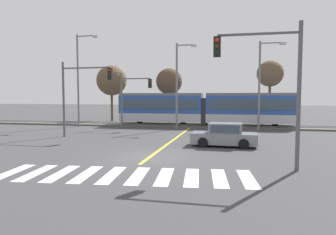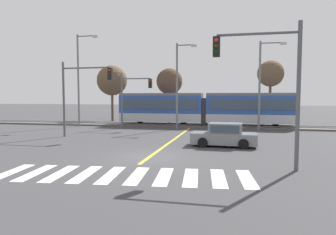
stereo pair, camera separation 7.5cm
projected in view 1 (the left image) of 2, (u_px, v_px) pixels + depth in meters
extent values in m
plane|color=#3D3D3F|center=(150.00, 157.00, 16.01)|extent=(200.00, 200.00, 0.00)
cube|color=#56514C|center=(192.00, 126.00, 32.45)|extent=(120.00, 4.00, 0.18)
cube|color=#939399|center=(191.00, 125.00, 31.74)|extent=(120.00, 0.08, 0.10)
cube|color=#939399|center=(193.00, 124.00, 33.14)|extent=(120.00, 0.08, 0.10)
cube|color=#B7BAC1|center=(161.00, 117.00, 33.11)|extent=(9.00, 2.60, 0.90)
cube|color=#284C9E|center=(161.00, 104.00, 33.01)|extent=(9.00, 2.60, 1.90)
cube|color=#384756|center=(158.00, 104.00, 31.72)|extent=(8.28, 0.04, 1.04)
cube|color=slate|center=(161.00, 94.00, 32.93)|extent=(9.00, 2.39, 0.28)
cylinder|color=black|center=(183.00, 121.00, 32.62)|extent=(0.70, 0.20, 0.70)
cylinder|color=black|center=(140.00, 121.00, 33.66)|extent=(0.70, 0.20, 0.70)
cube|color=#B7BAC1|center=(250.00, 118.00, 31.11)|extent=(9.00, 2.60, 0.90)
cube|color=#284C9E|center=(250.00, 105.00, 31.01)|extent=(9.00, 2.60, 1.90)
cube|color=#384756|center=(251.00, 105.00, 29.72)|extent=(8.28, 0.04, 1.04)
cube|color=slate|center=(250.00, 94.00, 30.93)|extent=(9.00, 2.39, 0.28)
cylinder|color=black|center=(275.00, 123.00, 30.62)|extent=(0.70, 0.20, 0.70)
cylinder|color=black|center=(226.00, 122.00, 31.66)|extent=(0.70, 0.20, 0.70)
cube|color=#2D2D2D|center=(204.00, 111.00, 32.06)|extent=(0.50, 2.34, 2.80)
cube|color=silver|center=(12.00, 172.00, 12.83)|extent=(0.86, 2.84, 0.01)
cube|color=silver|center=(36.00, 173.00, 12.72)|extent=(0.86, 2.84, 0.01)
cube|color=silver|center=(61.00, 173.00, 12.60)|extent=(0.86, 2.84, 0.01)
cube|color=silver|center=(86.00, 174.00, 12.49)|extent=(0.86, 2.84, 0.01)
cube|color=silver|center=(112.00, 175.00, 12.37)|extent=(0.86, 2.84, 0.01)
cube|color=silver|center=(138.00, 176.00, 12.26)|extent=(0.86, 2.84, 0.01)
cube|color=silver|center=(165.00, 176.00, 12.14)|extent=(0.86, 2.84, 0.01)
cube|color=silver|center=(192.00, 177.00, 12.02)|extent=(0.86, 2.84, 0.01)
cube|color=silver|center=(219.00, 178.00, 11.91)|extent=(0.86, 2.84, 0.01)
cube|color=silver|center=(248.00, 179.00, 11.79)|extent=(0.86, 2.84, 0.01)
cube|color=gold|center=(173.00, 140.00, 22.39)|extent=(0.20, 16.66, 0.01)
cube|color=gray|center=(224.00, 138.00, 19.54)|extent=(4.25, 1.84, 0.72)
cube|color=gray|center=(226.00, 128.00, 19.47)|extent=(2.15, 1.59, 0.64)
cube|color=#384756|center=(210.00, 128.00, 19.71)|extent=(0.15, 1.43, 0.52)
cube|color=#384756|center=(225.00, 129.00, 18.71)|extent=(1.79, 0.10, 0.48)
cylinder|color=black|center=(203.00, 142.00, 19.04)|extent=(0.65, 0.24, 0.64)
cylinder|color=black|center=(206.00, 139.00, 20.68)|extent=(0.65, 0.24, 0.64)
cylinder|color=black|center=(244.00, 144.00, 18.43)|extent=(0.65, 0.24, 0.64)
cylinder|color=black|center=(244.00, 140.00, 20.07)|extent=(0.65, 0.24, 0.64)
cylinder|color=#515459|center=(64.00, 100.00, 23.94)|extent=(0.18, 0.18, 5.98)
cylinder|color=#515459|center=(86.00, 68.00, 23.35)|extent=(4.00, 0.12, 0.12)
cube|color=black|center=(110.00, 74.00, 22.96)|extent=(0.32, 0.28, 0.90)
sphere|color=red|center=(109.00, 70.00, 22.80)|extent=(0.18, 0.18, 0.18)
sphere|color=#3A2706|center=(109.00, 74.00, 22.81)|extent=(0.18, 0.18, 0.18)
sphere|color=black|center=(109.00, 77.00, 22.83)|extent=(0.18, 0.18, 0.18)
cylinder|color=#515459|center=(299.00, 97.00, 12.85)|extent=(0.18, 0.18, 6.44)
cylinder|color=#515459|center=(258.00, 34.00, 13.03)|extent=(3.50, 0.12, 0.12)
cube|color=black|center=(217.00, 47.00, 13.43)|extent=(0.32, 0.28, 0.90)
sphere|color=red|center=(217.00, 40.00, 13.27)|extent=(0.18, 0.18, 0.18)
sphere|color=#3A2706|center=(217.00, 46.00, 13.29)|extent=(0.18, 0.18, 0.18)
sphere|color=black|center=(217.00, 52.00, 13.30)|extent=(0.18, 0.18, 0.18)
cylinder|color=#515459|center=(122.00, 101.00, 30.27)|extent=(0.18, 0.18, 5.61)
cylinder|color=#515459|center=(136.00, 79.00, 29.80)|extent=(3.00, 0.12, 0.12)
cube|color=black|center=(150.00, 83.00, 29.52)|extent=(0.32, 0.28, 0.90)
sphere|color=red|center=(150.00, 81.00, 29.35)|extent=(0.18, 0.18, 0.18)
sphere|color=#3A2706|center=(150.00, 83.00, 29.37)|extent=(0.18, 0.18, 0.18)
sphere|color=black|center=(150.00, 86.00, 29.39)|extent=(0.18, 0.18, 0.18)
cylinder|color=slate|center=(78.00, 81.00, 31.91)|extent=(0.20, 0.20, 9.79)
cylinder|color=slate|center=(86.00, 36.00, 31.36)|extent=(2.08, 0.12, 0.12)
cube|color=#B2B2B7|center=(95.00, 36.00, 31.15)|extent=(0.56, 0.28, 0.20)
cylinder|color=slate|center=(177.00, 87.00, 29.29)|extent=(0.20, 0.20, 8.41)
cylinder|color=slate|center=(185.00, 45.00, 28.84)|extent=(1.66, 0.12, 0.12)
cube|color=#B2B2B7|center=(194.00, 46.00, 28.67)|extent=(0.56, 0.28, 0.20)
cylinder|color=slate|center=(259.00, 86.00, 28.18)|extent=(0.20, 0.20, 8.40)
cylinder|color=slate|center=(272.00, 43.00, 27.68)|extent=(2.02, 0.12, 0.12)
cube|color=#B2B2B7|center=(283.00, 44.00, 27.48)|extent=(0.56, 0.28, 0.20)
cylinder|color=brown|center=(112.00, 104.00, 39.65)|extent=(0.32, 0.32, 4.57)
sphere|color=brown|center=(112.00, 80.00, 39.44)|extent=(3.97, 3.97, 3.97)
cylinder|color=brown|center=(169.00, 105.00, 37.04)|extent=(0.32, 0.32, 4.46)
sphere|color=#4C3828|center=(169.00, 81.00, 36.84)|extent=(3.22, 3.22, 3.22)
cylinder|color=brown|center=(269.00, 101.00, 36.19)|extent=(0.32, 0.32, 5.37)
sphere|color=brown|center=(270.00, 74.00, 35.96)|extent=(3.15, 3.15, 3.15)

